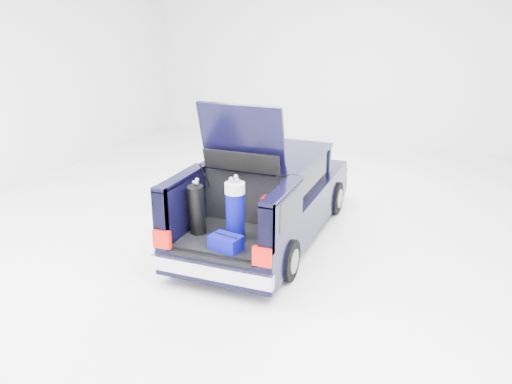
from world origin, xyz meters
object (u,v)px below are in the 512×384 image
at_px(black_golf_bag, 197,209).
at_px(blue_duffel, 226,243).
at_px(red_suitcase, 273,215).
at_px(blue_golf_bag, 235,211).
at_px(car, 269,197).

distance_m(black_golf_bag, blue_duffel, 0.75).
relative_size(red_suitcase, blue_duffel, 1.17).
bearing_deg(red_suitcase, blue_duffel, -117.13).
xyz_separation_m(red_suitcase, blue_golf_bag, (-0.41, -0.44, 0.17)).
xyz_separation_m(black_golf_bag, blue_golf_bag, (0.59, 0.04, 0.06)).
relative_size(car, blue_duffel, 9.76).
xyz_separation_m(car, black_golf_bag, (-0.50, -1.66, 0.30)).
relative_size(red_suitcase, blue_golf_bag, 0.59).
xyz_separation_m(blue_golf_bag, blue_duffel, (0.02, -0.38, -0.33)).
relative_size(car, blue_golf_bag, 4.88).
bearing_deg(black_golf_bag, car, 78.36).
xyz_separation_m(red_suitcase, black_golf_bag, (-1.00, -0.47, 0.11)).
distance_m(blue_golf_bag, blue_duffel, 0.50).
bearing_deg(car, black_golf_bag, -106.72).
distance_m(black_golf_bag, blue_golf_bag, 0.59).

